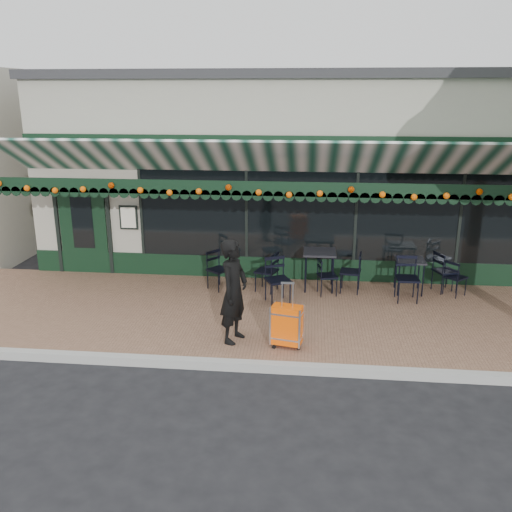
# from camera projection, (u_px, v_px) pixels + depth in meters

# --- Properties ---
(ground) EXTENTS (80.00, 80.00, 0.00)m
(ground) POSITION_uv_depth(u_px,v_px,m) (280.00, 369.00, 8.61)
(ground) COLOR black
(ground) RESTS_ON ground
(sidewalk) EXTENTS (18.00, 4.00, 0.15)m
(sidewalk) POSITION_uv_depth(u_px,v_px,m) (286.00, 316.00, 10.49)
(sidewalk) COLOR brown
(sidewalk) RESTS_ON ground
(curb) EXTENTS (18.00, 0.16, 0.15)m
(curb) POSITION_uv_depth(u_px,v_px,m) (279.00, 368.00, 8.51)
(curb) COLOR #9E9E99
(curb) RESTS_ON ground
(restaurant_building) EXTENTS (12.00, 9.60, 4.50)m
(restaurant_building) POSITION_uv_depth(u_px,v_px,m) (297.00, 164.00, 15.41)
(restaurant_building) COLOR #9E9B89
(restaurant_building) RESTS_ON ground
(woman) EXTENTS (0.61, 0.75, 1.78)m
(woman) POSITION_uv_depth(u_px,v_px,m) (234.00, 291.00, 9.03)
(woman) COLOR black
(woman) RESTS_ON sidewalk
(suitcase) EXTENTS (0.54, 0.37, 1.13)m
(suitcase) POSITION_uv_depth(u_px,v_px,m) (287.00, 326.00, 8.94)
(suitcase) COLOR #FF5708
(suitcase) RESTS_ON sidewalk
(cafe_table_a) EXTENTS (0.59, 0.59, 0.73)m
(cafe_table_a) POSITION_uv_depth(u_px,v_px,m) (410.00, 263.00, 11.34)
(cafe_table_a) COLOR black
(cafe_table_a) RESTS_ON sidewalk
(cafe_table_b) EXTENTS (0.68, 0.68, 0.84)m
(cafe_table_b) POSITION_uv_depth(u_px,v_px,m) (320.00, 255.00, 11.52)
(cafe_table_b) COLOR black
(cafe_table_b) RESTS_ON sidewalk
(chair_a_left) EXTENTS (0.49, 0.49, 0.87)m
(chair_a_left) POSITION_uv_depth(u_px,v_px,m) (350.00, 272.00, 11.42)
(chair_a_left) COLOR black
(chair_a_left) RESTS_ON sidewalk
(chair_a_right) EXTENTS (0.57, 0.57, 0.88)m
(chair_a_right) POSITION_uv_depth(u_px,v_px,m) (445.00, 272.00, 11.45)
(chair_a_right) COLOR black
(chair_a_right) RESTS_ON sidewalk
(chair_a_front) EXTENTS (0.48, 0.48, 0.92)m
(chair_a_front) POSITION_uv_depth(u_px,v_px,m) (407.00, 279.00, 10.92)
(chair_a_front) COLOR black
(chair_a_front) RESTS_ON sidewalk
(chair_a_extra) EXTENTS (0.54, 0.54, 0.77)m
(chair_a_extra) POSITION_uv_depth(u_px,v_px,m) (455.00, 277.00, 11.25)
(chair_a_extra) COLOR black
(chair_a_extra) RESTS_ON sidewalk
(chair_b_left) EXTENTS (0.55, 0.55, 0.87)m
(chair_b_left) POSITION_uv_depth(u_px,v_px,m) (267.00, 271.00, 11.48)
(chair_b_left) COLOR black
(chair_b_left) RESTS_ON sidewalk
(chair_b_right) EXTENTS (0.47, 0.47, 0.79)m
(chair_b_right) POSITION_uv_depth(u_px,v_px,m) (327.00, 276.00, 11.29)
(chair_b_right) COLOR black
(chair_b_right) RESTS_ON sidewalk
(chair_b_front) EXTENTS (0.62, 0.62, 0.94)m
(chair_b_front) POSITION_uv_depth(u_px,v_px,m) (278.00, 281.00, 10.81)
(chair_b_front) COLOR black
(chair_b_front) RESTS_ON sidewalk
(chair_solo) EXTENTS (0.59, 0.59, 0.84)m
(chair_solo) POSITION_uv_depth(u_px,v_px,m) (219.00, 270.00, 11.61)
(chair_solo) COLOR black
(chair_solo) RESTS_ON sidewalk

